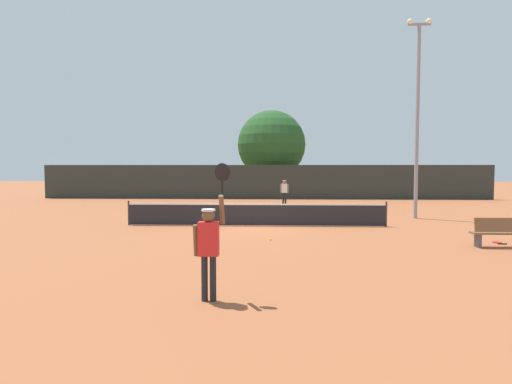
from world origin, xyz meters
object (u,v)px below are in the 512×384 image
object	(u,v)px
player_serving	(209,240)
parked_car_near	(239,185)
player_receiving	(284,190)
courtside_bench	(502,232)
tennis_ball	(270,239)
spare_racket	(498,242)
light_pole	(418,108)
large_tree	(271,145)

from	to	relation	value
player_serving	parked_car_near	size ratio (longest dim) A/B	0.61
player_receiving	courtside_bench	bearing A→B (deg)	113.21
tennis_ball	spare_racket	distance (m)	7.58
courtside_bench	light_pole	bearing A→B (deg)	91.00
player_serving	tennis_ball	bearing A→B (deg)	80.83
tennis_ball	light_pole	world-z (taller)	light_pole
courtside_bench	parked_car_near	size ratio (longest dim) A/B	0.43
tennis_ball	large_tree	distance (m)	23.92
player_receiving	tennis_ball	xyz separation A→B (m)	(-0.83, -13.96, -0.99)
light_pole	player_receiving	bearing A→B (deg)	130.70
parked_car_near	spare_racket	bearing A→B (deg)	-67.54
player_receiving	tennis_ball	bearing A→B (deg)	86.62
spare_racket	parked_car_near	distance (m)	30.08
player_serving	tennis_ball	distance (m)	6.87
light_pole	parked_car_near	size ratio (longest dim) A/B	2.29
tennis_ball	large_tree	world-z (taller)	large_tree
large_tree	parked_car_near	world-z (taller)	large_tree
tennis_ball	spare_racket	bearing A→B (deg)	-1.42
light_pole	large_tree	distance (m)	18.35
player_receiving	courtside_bench	world-z (taller)	player_receiving
spare_racket	large_tree	bearing A→B (deg)	108.01
light_pole	parked_car_near	bearing A→B (deg)	116.45
player_receiving	large_tree	xyz separation A→B (m)	(-0.94, 9.53, 3.55)
player_receiving	parked_car_near	bearing A→B (deg)	-73.00
tennis_ball	courtside_bench	world-z (taller)	courtside_bench
spare_racket	courtside_bench	xyz separation A→B (m)	(-0.33, -0.85, 0.46)
courtside_bench	parked_car_near	distance (m)	30.75
player_serving	courtside_bench	xyz separation A→B (m)	(8.34, 5.66, -0.67)
player_serving	parked_car_near	xyz separation A→B (m)	(-2.33, 34.50, -0.38)
player_serving	tennis_ball	xyz separation A→B (m)	(1.08, 6.69, -1.12)
player_serving	player_receiving	world-z (taller)	player_serving
tennis_ball	large_tree	bearing A→B (deg)	90.27
tennis_ball	spare_racket	size ratio (longest dim) A/B	0.13
player_receiving	tennis_ball	world-z (taller)	player_receiving
player_serving	courtside_bench	distance (m)	10.10
courtside_bench	light_pole	xyz separation A→B (m)	(-0.13, 7.67, 4.95)
large_tree	spare_racket	bearing A→B (deg)	-71.99
player_serving	large_tree	distance (m)	30.38
player_serving	light_pole	size ratio (longest dim) A/B	0.27
player_serving	player_receiving	size ratio (longest dim) A/B	1.55
player_serving	parked_car_near	world-z (taller)	player_serving
player_receiving	large_tree	distance (m)	10.21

